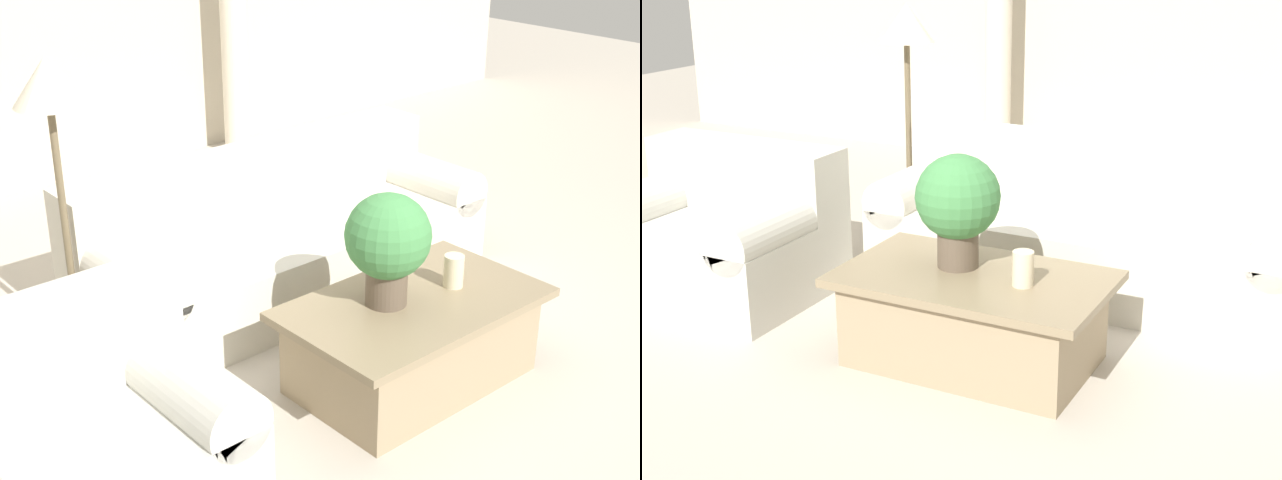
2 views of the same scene
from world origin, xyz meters
The scene contains 8 objects.
ground_plane centered at (0.00, 0.00, 0.00)m, with size 16.00×16.00×0.00m, color #BCB2A3.
sofa_long centered at (0.17, 0.67, 0.32)m, with size 2.37×0.90×0.79m.
loveseat centered at (-1.63, -0.32, 0.33)m, with size 1.18×0.90×0.79m.
coffee_table centered at (0.02, -0.51, 0.22)m, with size 1.22×0.74×0.43m.
potted_plant centered at (-0.10, -0.45, 0.74)m, with size 0.39×0.39×0.53m.
pillar_candle centered at (0.26, -0.53, 0.51)m, with size 0.10×0.10×0.16m.
floor_lamp centered at (-1.06, 0.76, 1.26)m, with size 0.32×0.32×1.50m.
column_left centered at (-1.41, 2.85, 1.23)m, with size 0.30×0.30×2.41m.
Camera 2 is at (1.66, -3.88, 1.90)m, focal length 50.00 mm.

